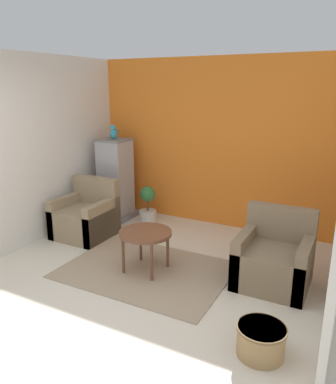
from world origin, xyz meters
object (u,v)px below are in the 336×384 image
(armchair_right, at_px, (274,260))
(birdcage, at_px, (116,180))
(armchair_left, at_px, (86,218))
(potted_plant, at_px, (148,204))
(coffee_table, at_px, (146,236))
(wicker_basket, at_px, (261,340))
(parrot, at_px, (114,132))

(armchair_right, xyz_separation_m, birdcage, (-2.91, 1.05, 0.36))
(armchair_left, distance_m, armchair_right, 2.82)
(potted_plant, bearing_deg, birdcage, -177.88)
(coffee_table, relative_size, armchair_left, 0.74)
(birdcage, distance_m, potted_plant, 0.70)
(armchair_right, xyz_separation_m, potted_plant, (-2.30, 1.08, 0.03))
(potted_plant, bearing_deg, coffee_table, -59.95)
(coffee_table, height_order, wicker_basket, coffee_table)
(armchair_right, relative_size, birdcage, 0.63)
(coffee_table, distance_m, wicker_basket, 1.85)
(birdcage, height_order, parrot, parrot)
(armchair_right, bearing_deg, wicker_basket, -81.74)
(potted_plant, bearing_deg, armchair_left, -118.45)
(coffee_table, bearing_deg, armchair_left, 158.25)
(parrot, relative_size, wicker_basket, 0.58)
(armchair_left, bearing_deg, parrot, 96.19)
(wicker_basket, bearing_deg, armchair_right, 98.26)
(coffee_table, bearing_deg, birdcage, 135.10)
(coffee_table, distance_m, birdcage, 2.09)
(armchair_right, bearing_deg, coffee_table, -163.80)
(birdcage, xyz_separation_m, parrot, (0.00, 0.00, 0.80))
(wicker_basket, bearing_deg, birdcage, 143.34)
(armchair_right, height_order, wicker_basket, armchair_right)
(armchair_right, distance_m, potted_plant, 2.54)
(wicker_basket, bearing_deg, parrot, 143.31)
(armchair_left, relative_size, wicker_basket, 2.05)
(birdcage, relative_size, parrot, 5.61)
(armchair_left, relative_size, birdcage, 0.63)
(wicker_basket, bearing_deg, armchair_left, 155.22)
(armchair_left, relative_size, armchair_right, 1.00)
(birdcage, bearing_deg, potted_plant, 2.12)
(wicker_basket, bearing_deg, coffee_table, 152.76)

